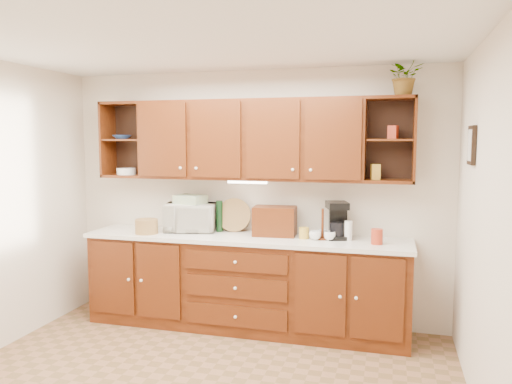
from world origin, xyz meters
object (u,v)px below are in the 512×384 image
Objects in this scene: bread_box at (275,221)px; coffee_maker at (337,221)px; potted_plant at (405,76)px; microwave at (191,217)px.

coffee_maker reaches higher than bread_box.
microwave is at bearing 179.80° from potted_plant.
microwave is 1.25× the size of bread_box.
microwave is 0.91m from bread_box.
potted_plant is at bearing -13.25° from microwave.
bread_box is at bearing -13.86° from microwave.
bread_box is 0.62m from coffee_maker.
coffee_maker is 1.01× the size of potted_plant.
microwave is at bearing 162.94° from coffee_maker.
bread_box is at bearing -179.74° from potted_plant.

